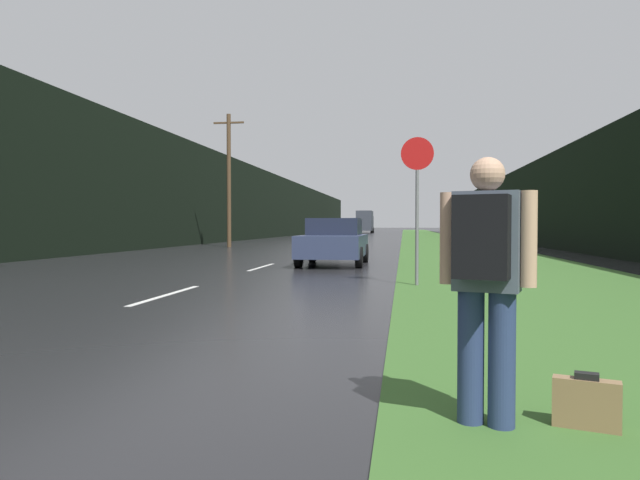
# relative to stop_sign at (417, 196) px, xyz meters

# --- Properties ---
(grass_verge) EXTENTS (6.00, 240.00, 0.02)m
(grass_verge) POSITION_rel_stop_sign_xyz_m (2.56, 29.71, -1.88)
(grass_verge) COLOR #386028
(grass_verge) RESTS_ON ground_plane
(lane_stripe_b) EXTENTS (0.12, 3.00, 0.01)m
(lane_stripe_b) POSITION_rel_stop_sign_xyz_m (-4.53, -2.20, -1.88)
(lane_stripe_b) COLOR silver
(lane_stripe_b) RESTS_ON ground_plane
(lane_stripe_c) EXTENTS (0.12, 3.00, 0.01)m
(lane_stripe_c) POSITION_rel_stop_sign_xyz_m (-4.53, 4.80, -1.88)
(lane_stripe_c) COLOR silver
(lane_stripe_c) RESTS_ON ground_plane
(lane_stripe_d) EXTENTS (0.12, 3.00, 0.01)m
(lane_stripe_d) POSITION_rel_stop_sign_xyz_m (-4.53, 11.80, -1.88)
(lane_stripe_d) COLOR silver
(lane_stripe_d) RESTS_ON ground_plane
(treeline_far_side) EXTENTS (2.00, 140.00, 6.63)m
(treeline_far_side) POSITION_rel_stop_sign_xyz_m (-14.62, 39.71, 1.43)
(treeline_far_side) COLOR black
(treeline_far_side) RESTS_ON ground_plane
(treeline_near_side) EXTENTS (2.00, 140.00, 5.18)m
(treeline_near_side) POSITION_rel_stop_sign_xyz_m (8.56, 39.71, 0.71)
(treeline_near_side) COLOR black
(treeline_near_side) RESTS_ON ground_plane
(utility_pole_far) EXTENTS (1.80, 0.24, 7.71)m
(utility_pole_far) POSITION_rel_stop_sign_xyz_m (-10.33, 20.02, 2.10)
(utility_pole_far) COLOR #4C3823
(utility_pole_far) RESTS_ON ground_plane
(stop_sign) EXTENTS (0.68, 0.07, 3.10)m
(stop_sign) POSITION_rel_stop_sign_xyz_m (0.00, 0.00, 0.00)
(stop_sign) COLOR slate
(stop_sign) RESTS_ON ground_plane
(hitchhiker_with_backpack) EXTENTS (0.57, 0.49, 1.69)m
(hitchhiker_with_backpack) POSITION_rel_stop_sign_xyz_m (0.23, -8.40, -0.91)
(hitchhiker_with_backpack) COLOR navy
(hitchhiker_with_backpack) RESTS_ON ground_plane
(suitcase) EXTENTS (0.40, 0.22, 0.36)m
(suitcase) POSITION_rel_stop_sign_xyz_m (0.84, -8.34, -1.72)
(suitcase) COLOR olive
(suitcase) RESTS_ON ground_plane
(car_passing_near) EXTENTS (2.02, 4.25, 1.49)m
(car_passing_near) POSITION_rel_stop_sign_xyz_m (-2.49, 6.17, -1.14)
(car_passing_near) COLOR #2D3856
(car_passing_near) RESTS_ON ground_plane
(delivery_truck) EXTENTS (2.64, 8.09, 3.62)m
(delivery_truck) POSITION_rel_stop_sign_xyz_m (-6.58, 82.37, 0.02)
(delivery_truck) COLOR black
(delivery_truck) RESTS_ON ground_plane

